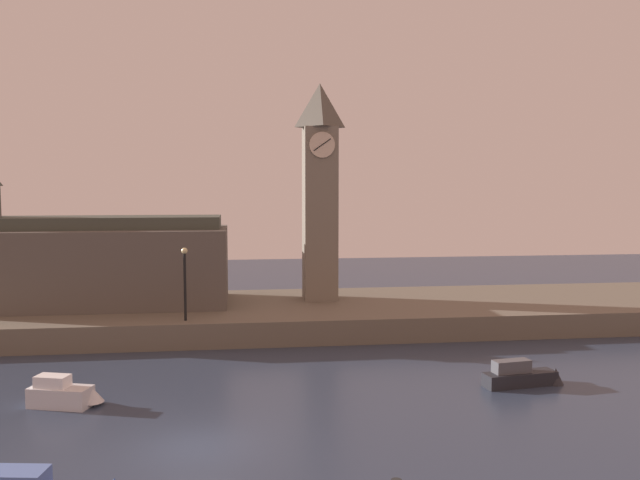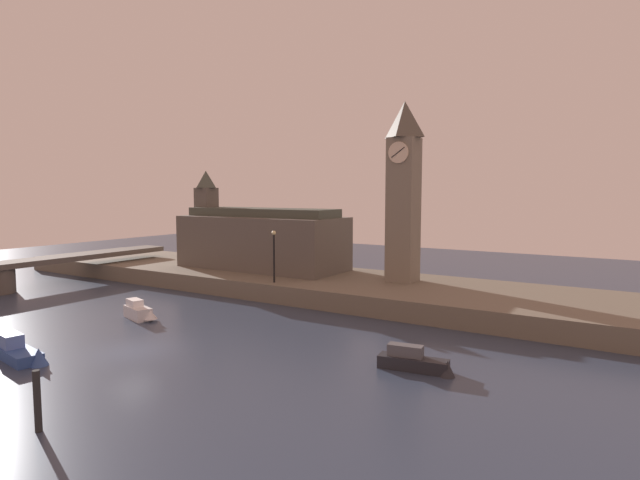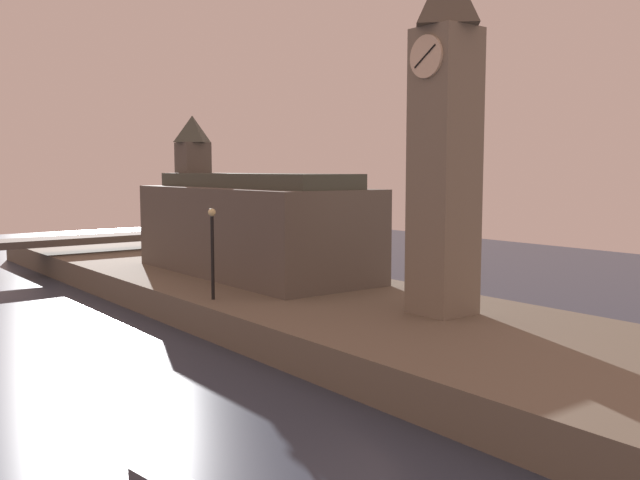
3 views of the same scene
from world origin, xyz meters
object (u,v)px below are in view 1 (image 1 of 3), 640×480
at_px(clock_tower, 320,189).
at_px(boat_barge_dark, 525,376).
at_px(streetlamp, 185,276).
at_px(boat_ferry_white, 65,394).
at_px(parliament_hall, 95,262).

bearing_deg(clock_tower, boat_barge_dark, -64.39).
bearing_deg(clock_tower, streetlamp, -144.61).
distance_m(boat_ferry_white, boat_barge_dark, 20.58).
bearing_deg(streetlamp, parliament_hall, 136.80).
bearing_deg(parliament_hall, streetlamp, -43.20).
xyz_separation_m(streetlamp, boat_barge_dark, (16.32, -9.76, -3.68)).
relative_size(clock_tower, streetlamp, 3.46).
height_order(clock_tower, parliament_hall, clock_tower).
bearing_deg(boat_barge_dark, boat_ferry_white, -179.15).
distance_m(streetlamp, boat_barge_dark, 19.37).
height_order(boat_ferry_white, boat_barge_dark, boat_ferry_white).
relative_size(clock_tower, boat_ferry_white, 4.49).
relative_size(parliament_hall, boat_barge_dark, 4.08).
distance_m(parliament_hall, boat_ferry_white, 16.50).
relative_size(clock_tower, parliament_hall, 0.89).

